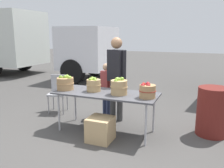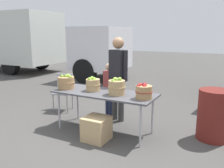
{
  "view_description": "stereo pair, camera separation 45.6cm",
  "coord_description": "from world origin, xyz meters",
  "px_view_note": "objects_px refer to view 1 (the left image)",
  "views": [
    {
      "loc": [
        1.67,
        -3.84,
        1.81
      ],
      "look_at": [
        0.0,
        0.3,
        0.85
      ],
      "focal_mm": 38.0,
      "sensor_mm": 36.0,
      "label": 1
    },
    {
      "loc": [
        2.08,
        -3.65,
        1.81
      ],
      "look_at": [
        0.0,
        0.3,
        0.85
      ],
      "focal_mm": 38.0,
      "sensor_mm": 36.0,
      "label": 2
    }
  ],
  "objects_px": {
    "apple_basket_red_0": "(147,91)",
    "child_customer": "(106,86)",
    "market_table": "(106,95)",
    "apple_basket_green_0": "(65,83)",
    "vendor_adult": "(116,73)",
    "folding_chair": "(58,90)",
    "trash_barrel": "(213,111)",
    "apple_basket_green_1": "(94,85)",
    "produce_crate": "(100,129)",
    "box_truck": "(15,41)",
    "apple_basket_green_2": "(119,87)"
  },
  "relations": [
    {
      "from": "apple_basket_green_1",
      "to": "trash_barrel",
      "type": "height_order",
      "value": "apple_basket_green_1"
    },
    {
      "from": "apple_basket_green_0",
      "to": "apple_basket_green_2",
      "type": "relative_size",
      "value": 1.09
    },
    {
      "from": "market_table",
      "to": "trash_barrel",
      "type": "height_order",
      "value": "trash_barrel"
    },
    {
      "from": "trash_barrel",
      "to": "produce_crate",
      "type": "bearing_deg",
      "value": -150.89
    },
    {
      "from": "vendor_adult",
      "to": "child_customer",
      "type": "relative_size",
      "value": 1.46
    },
    {
      "from": "apple_basket_green_0",
      "to": "apple_basket_green_1",
      "type": "bearing_deg",
      "value": 8.72
    },
    {
      "from": "apple_basket_green_0",
      "to": "apple_basket_green_2",
      "type": "distance_m",
      "value": 1.08
    },
    {
      "from": "child_customer",
      "to": "folding_chair",
      "type": "bearing_deg",
      "value": 27.01
    },
    {
      "from": "market_table",
      "to": "folding_chair",
      "type": "distance_m",
      "value": 1.65
    },
    {
      "from": "apple_basket_green_0",
      "to": "box_truck",
      "type": "relative_size",
      "value": 0.04
    },
    {
      "from": "folding_chair",
      "to": "produce_crate",
      "type": "relative_size",
      "value": 2.09
    },
    {
      "from": "market_table",
      "to": "folding_chair",
      "type": "height_order",
      "value": "folding_chair"
    },
    {
      "from": "apple_basket_green_0",
      "to": "vendor_adult",
      "type": "relative_size",
      "value": 0.19
    },
    {
      "from": "apple_basket_green_0",
      "to": "apple_basket_green_2",
      "type": "bearing_deg",
      "value": 1.98
    },
    {
      "from": "trash_barrel",
      "to": "box_truck",
      "type": "bearing_deg",
      "value": 154.62
    },
    {
      "from": "trash_barrel",
      "to": "apple_basket_red_0",
      "type": "bearing_deg",
      "value": -148.31
    },
    {
      "from": "market_table",
      "to": "child_customer",
      "type": "relative_size",
      "value": 1.61
    },
    {
      "from": "child_customer",
      "to": "folding_chair",
      "type": "distance_m",
      "value": 1.2
    },
    {
      "from": "child_customer",
      "to": "produce_crate",
      "type": "height_order",
      "value": "child_customer"
    },
    {
      "from": "apple_basket_red_0",
      "to": "box_truck",
      "type": "distance_m",
      "value": 8.39
    },
    {
      "from": "market_table",
      "to": "apple_basket_green_0",
      "type": "height_order",
      "value": "apple_basket_green_0"
    },
    {
      "from": "box_truck",
      "to": "trash_barrel",
      "type": "height_order",
      "value": "box_truck"
    },
    {
      "from": "child_customer",
      "to": "apple_basket_red_0",
      "type": "bearing_deg",
      "value": 165.56
    },
    {
      "from": "apple_basket_green_2",
      "to": "trash_barrel",
      "type": "relative_size",
      "value": 0.35
    },
    {
      "from": "apple_basket_green_0",
      "to": "vendor_adult",
      "type": "distance_m",
      "value": 1.06
    },
    {
      "from": "produce_crate",
      "to": "trash_barrel",
      "type": "bearing_deg",
      "value": 29.11
    },
    {
      "from": "trash_barrel",
      "to": "apple_basket_green_1",
      "type": "bearing_deg",
      "value": -164.81
    },
    {
      "from": "child_customer",
      "to": "trash_barrel",
      "type": "height_order",
      "value": "child_customer"
    },
    {
      "from": "trash_barrel",
      "to": "produce_crate",
      "type": "xyz_separation_m",
      "value": [
        -1.76,
        -0.98,
        -0.23
      ]
    },
    {
      "from": "child_customer",
      "to": "apple_basket_green_2",
      "type": "bearing_deg",
      "value": 148.9
    },
    {
      "from": "apple_basket_green_2",
      "to": "trash_barrel",
      "type": "distance_m",
      "value": 1.74
    },
    {
      "from": "apple_basket_green_0",
      "to": "folding_chair",
      "type": "bearing_deg",
      "value": 132.7
    },
    {
      "from": "apple_basket_green_0",
      "to": "apple_basket_red_0",
      "type": "bearing_deg",
      "value": 0.17
    },
    {
      "from": "apple_basket_green_1",
      "to": "folding_chair",
      "type": "relative_size",
      "value": 0.33
    },
    {
      "from": "apple_basket_green_2",
      "to": "box_truck",
      "type": "xyz_separation_m",
      "value": [
        -6.54,
        4.46,
        0.6
      ]
    },
    {
      "from": "apple_basket_red_0",
      "to": "child_customer",
      "type": "height_order",
      "value": "child_customer"
    },
    {
      "from": "market_table",
      "to": "apple_basket_green_2",
      "type": "xyz_separation_m",
      "value": [
        0.27,
        -0.03,
        0.18
      ]
    },
    {
      "from": "apple_basket_green_0",
      "to": "apple_basket_green_1",
      "type": "distance_m",
      "value": 0.57
    },
    {
      "from": "apple_basket_green_2",
      "to": "produce_crate",
      "type": "distance_m",
      "value": 0.8
    },
    {
      "from": "market_table",
      "to": "apple_basket_red_0",
      "type": "relative_size",
      "value": 6.57
    },
    {
      "from": "apple_basket_red_0",
      "to": "vendor_adult",
      "type": "height_order",
      "value": "vendor_adult"
    },
    {
      "from": "child_customer",
      "to": "produce_crate",
      "type": "relative_size",
      "value": 2.87
    },
    {
      "from": "apple_basket_green_1",
      "to": "child_customer",
      "type": "xyz_separation_m",
      "value": [
        -0.06,
        0.75,
        -0.18
      ]
    },
    {
      "from": "apple_basket_green_1",
      "to": "trash_barrel",
      "type": "relative_size",
      "value": 0.32
    },
    {
      "from": "apple_basket_green_2",
      "to": "child_customer",
      "type": "relative_size",
      "value": 0.26
    },
    {
      "from": "apple_basket_green_2",
      "to": "folding_chair",
      "type": "height_order",
      "value": "apple_basket_green_2"
    },
    {
      "from": "market_table",
      "to": "apple_basket_green_0",
      "type": "bearing_deg",
      "value": -174.92
    },
    {
      "from": "apple_basket_red_0",
      "to": "apple_basket_green_1",
      "type": "bearing_deg",
      "value": 175.52
    },
    {
      "from": "apple_basket_green_2",
      "to": "box_truck",
      "type": "relative_size",
      "value": 0.04
    },
    {
      "from": "apple_basket_green_0",
      "to": "produce_crate",
      "type": "xyz_separation_m",
      "value": [
        0.88,
        -0.33,
        -0.67
      ]
    }
  ]
}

